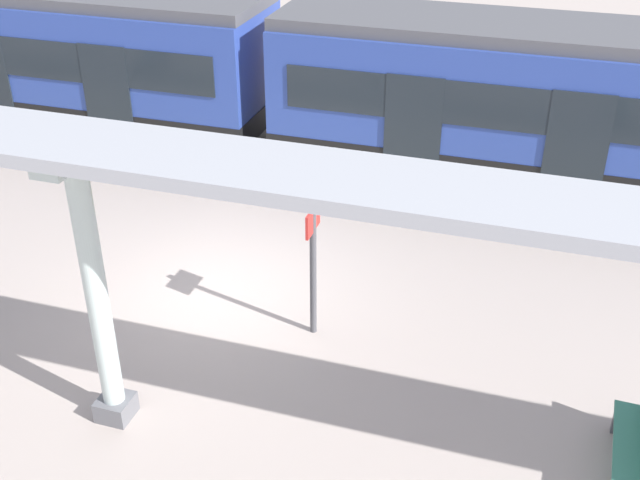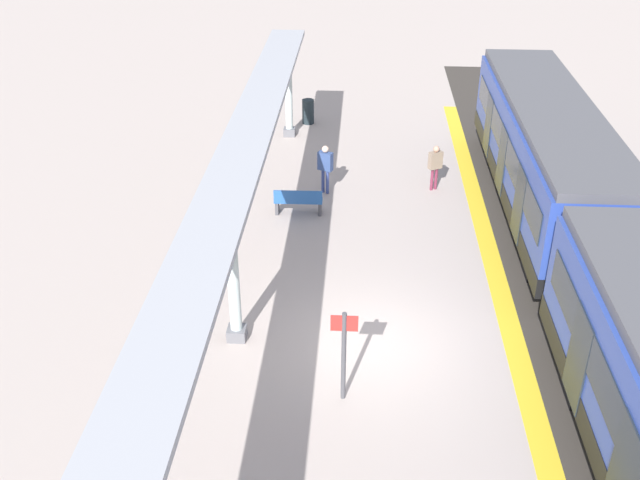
# 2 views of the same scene
# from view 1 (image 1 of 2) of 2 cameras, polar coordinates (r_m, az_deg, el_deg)

# --- Properties ---
(ground_plane) EXTENTS (176.00, 176.00, 0.00)m
(ground_plane) POSITION_cam_1_polar(r_m,az_deg,el_deg) (13.23, -7.42, -3.61)
(ground_plane) COLOR #B2A39A
(tactile_edge_strip) EXTENTS (0.53, 33.56, 0.01)m
(tactile_edge_strip) POSITION_cam_1_polar(r_m,az_deg,el_deg) (15.91, -2.48, 2.82)
(tactile_edge_strip) COLOR yellow
(tactile_edge_strip) RESTS_ON ground
(trackbed) EXTENTS (3.20, 45.56, 0.01)m
(trackbed) POSITION_cam_1_polar(r_m,az_deg,el_deg) (17.50, -0.41, 5.49)
(trackbed) COLOR #38332D
(trackbed) RESTS_ON ground
(train_near_carriage) EXTENTS (2.65, 11.99, 3.48)m
(train_near_carriage) POSITION_cam_1_polar(r_m,az_deg,el_deg) (20.13, -20.79, 12.44)
(train_near_carriage) COLOR #2C45A0
(train_near_carriage) RESTS_ON ground
(train_far_carriage) EXTENTS (2.65, 11.99, 3.48)m
(train_far_carriage) POSITION_cam_1_polar(r_m,az_deg,el_deg) (16.09, 18.37, 8.71)
(train_far_carriage) COLOR #2C45A0
(train_far_carriage) RESTS_ON ground
(canopy_pillar_second) EXTENTS (1.10, 0.44, 3.84)m
(canopy_pillar_second) POSITION_cam_1_polar(r_m,az_deg,el_deg) (9.90, -15.93, -3.86)
(canopy_pillar_second) COLOR slate
(canopy_pillar_second) RESTS_ON ground
(canopy_beam) EXTENTS (1.20, 26.73, 0.16)m
(canopy_beam) POSITION_cam_1_polar(r_m,az_deg,el_deg) (9.02, -17.92, 6.68)
(canopy_beam) COLOR #A8AAB2
(canopy_beam) RESTS_ON canopy_pillar_nearest
(bench_near_end) EXTENTS (1.51, 0.49, 0.86)m
(bench_near_end) POSITION_cam_1_polar(r_m,az_deg,el_deg) (10.43, 22.16, -13.70)
(bench_near_end) COLOR #397E69
(bench_near_end) RESTS_ON ground
(platform_info_sign) EXTENTS (0.56, 0.10, 2.20)m
(platform_info_sign) POSITION_cam_1_polar(r_m,az_deg,el_deg) (11.44, -0.51, -1.29)
(platform_info_sign) COLOR #4C4C51
(platform_info_sign) RESTS_ON ground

